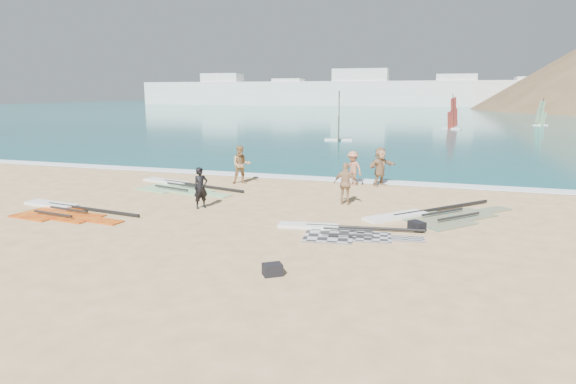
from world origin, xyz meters
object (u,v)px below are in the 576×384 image
(gear_bag_near, at_px, (272,270))
(gear_bag_far, at_px, (417,226))
(beachgoer_left, at_px, (241,165))
(beachgoer_right, at_px, (380,166))
(rig_green, at_px, (177,186))
(beachgoer_back, at_px, (346,184))
(rig_red, at_px, (62,210))
(rig_orange, at_px, (431,216))
(person_wetsuit, at_px, (201,188))
(beachgoer_mid, at_px, (353,168))
(rig_grey, at_px, (336,231))

(gear_bag_near, bearing_deg, gear_bag_far, 57.61)
(beachgoer_left, height_order, beachgoer_right, beachgoer_left)
(rig_green, xyz_separation_m, gear_bag_near, (8.48, -9.81, 0.11))
(beachgoer_back, bearing_deg, rig_red, 28.02)
(rig_orange, bearing_deg, gear_bag_far, -148.83)
(person_wetsuit, distance_m, beachgoer_mid, 8.48)
(rig_orange, height_order, rig_red, rig_orange)
(rig_grey, relative_size, beachgoer_back, 2.84)
(rig_green, distance_m, beachgoer_left, 3.42)
(person_wetsuit, bearing_deg, beachgoer_mid, 0.06)
(person_wetsuit, xyz_separation_m, beachgoer_back, (5.54, 2.41, 0.05))
(rig_green, relative_size, beachgoer_back, 3.55)
(beachgoer_left, bearing_deg, gear_bag_near, -90.65)
(rig_orange, distance_m, gear_bag_near, 8.39)
(gear_bag_far, bearing_deg, gear_bag_near, -122.39)
(rig_green, distance_m, person_wetsuit, 4.98)
(beachgoer_left, height_order, beachgoer_back, beachgoer_left)
(rig_grey, height_order, person_wetsuit, person_wetsuit)
(gear_bag_near, distance_m, beachgoer_mid, 12.94)
(rig_orange, bearing_deg, beachgoer_right, 68.07)
(rig_red, bearing_deg, beachgoer_mid, 48.99)
(rig_grey, bearing_deg, rig_red, 174.63)
(beachgoer_mid, relative_size, beachgoer_back, 0.98)
(rig_red, bearing_deg, rig_orange, 21.43)
(beachgoer_right, bearing_deg, beachgoer_mid, 138.33)
(gear_bag_near, height_order, person_wetsuit, person_wetsuit)
(rig_green, bearing_deg, rig_grey, -15.44)
(rig_grey, height_order, rig_green, rig_green)
(beachgoer_back, distance_m, beachgoer_right, 4.76)
(beachgoer_mid, height_order, beachgoer_right, beachgoer_right)
(beachgoer_mid, height_order, beachgoer_back, beachgoer_back)
(rig_orange, bearing_deg, rig_grey, 179.13)
(beachgoer_left, bearing_deg, rig_grey, -75.19)
(rig_green, bearing_deg, beachgoer_back, 7.07)
(beachgoer_back, xyz_separation_m, beachgoer_right, (0.89, 4.68, 0.09))
(rig_red, bearing_deg, gear_bag_near, -13.48)
(gear_bag_far, bearing_deg, beachgoer_right, 105.63)
(beachgoer_left, xyz_separation_m, beachgoer_back, (6.06, -3.07, -0.10))
(rig_orange, xyz_separation_m, beachgoer_right, (-2.64, 5.77, 0.94))
(beachgoer_left, distance_m, beachgoer_mid, 5.75)
(rig_grey, xyz_separation_m, beachgoer_right, (0.43, 8.92, 0.94))
(gear_bag_near, bearing_deg, rig_grey, 79.61)
(rig_grey, distance_m, beachgoer_back, 4.35)
(gear_bag_near, height_order, beachgoer_mid, beachgoer_mid)
(rig_grey, bearing_deg, gear_bag_far, 15.00)
(rig_red, relative_size, beachgoer_left, 3.00)
(rig_grey, bearing_deg, beachgoer_left, 124.46)
(beachgoer_left, bearing_deg, beachgoer_mid, -13.80)
(rig_red, height_order, gear_bag_near, gear_bag_near)
(rig_grey, xyz_separation_m, gear_bag_near, (-0.79, -4.30, 0.11))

